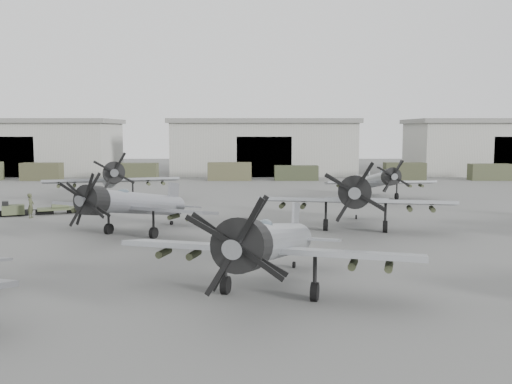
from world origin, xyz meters
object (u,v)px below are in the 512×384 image
at_px(aircraft_far_0, 112,177).
at_px(aircraft_far_1, 381,180).
at_px(aircraft_mid_1, 129,204).
at_px(tug_trailer, 31,209).
at_px(aircraft_near_1, 269,243).
at_px(ground_crew, 31,206).
at_px(aircraft_mid_2, 356,196).

bearing_deg(aircraft_far_0, aircraft_far_1, -14.07).
xyz_separation_m(aircraft_mid_1, aircraft_far_1, (20.89, 19.72, -0.15)).
bearing_deg(tug_trailer, aircraft_near_1, -73.57).
relative_size(aircraft_far_1, ground_crew, 5.66).
relative_size(aircraft_mid_1, ground_crew, 5.94).
height_order(aircraft_near_1, ground_crew, aircraft_near_1).
bearing_deg(aircraft_far_1, aircraft_mid_1, -140.33).
bearing_deg(aircraft_mid_2, tug_trailer, 173.90).
bearing_deg(aircraft_mid_1, aircraft_far_1, 67.79).
distance_m(aircraft_near_1, aircraft_mid_1, 16.41).
bearing_deg(aircraft_near_1, aircraft_far_0, 129.46).
height_order(aircraft_mid_2, aircraft_far_0, aircraft_mid_2).
distance_m(aircraft_near_1, tug_trailer, 30.03).
bearing_deg(aircraft_far_0, aircraft_near_1, -82.35).
height_order(aircraft_far_0, tug_trailer, aircraft_far_0).
bearing_deg(aircraft_mid_1, aircraft_near_1, -33.12).
height_order(aircraft_mid_1, aircraft_mid_2, aircraft_mid_2).
bearing_deg(aircraft_far_1, aircraft_near_1, -113.48).
xyz_separation_m(aircraft_mid_1, aircraft_mid_2, (15.15, 1.69, 0.27)).
bearing_deg(tug_trailer, aircraft_mid_1, -65.61).
distance_m(aircraft_mid_1, aircraft_mid_2, 15.25).
relative_size(aircraft_near_1, ground_crew, 6.51).
distance_m(aircraft_near_1, aircraft_far_1, 35.68).
distance_m(aircraft_far_1, tug_trailer, 32.71).
bearing_deg(aircraft_mid_2, ground_crew, 176.70).
bearing_deg(aircraft_near_1, aircraft_mid_2, 83.12).
xyz_separation_m(aircraft_far_0, ground_crew, (-3.84, -10.67, -1.40)).
bearing_deg(aircraft_far_0, aircraft_mid_2, -55.48).
xyz_separation_m(aircraft_near_1, ground_crew, (-18.37, 21.78, -1.33)).
relative_size(aircraft_mid_1, tug_trailer, 1.86).
bearing_deg(tug_trailer, aircraft_far_0, 41.82).
bearing_deg(aircraft_mid_2, aircraft_mid_1, -162.76).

